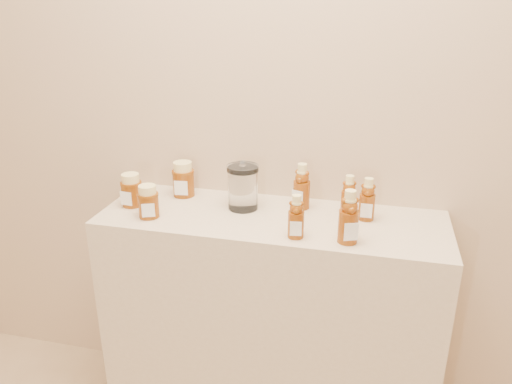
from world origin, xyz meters
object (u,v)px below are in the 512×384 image
(bear_bottle_front_left, at_px, (296,214))
(bear_bottle_back_left, at_px, (302,183))
(honey_jar_left, at_px, (131,190))
(display_table, at_px, (270,325))
(glass_canister, at_px, (243,185))

(bear_bottle_front_left, bearing_deg, bear_bottle_back_left, 86.30)
(honey_jar_left, bearing_deg, display_table, 8.58)
(honey_jar_left, relative_size, glass_canister, 0.69)
(honey_jar_left, xyz_separation_m, glass_canister, (0.40, 0.07, 0.03))
(display_table, relative_size, bear_bottle_back_left, 6.38)
(honey_jar_left, bearing_deg, bear_bottle_back_left, 18.09)
(glass_canister, bearing_deg, honey_jar_left, -169.83)
(bear_bottle_back_left, distance_m, glass_canister, 0.21)
(bear_bottle_back_left, relative_size, bear_bottle_front_left, 1.17)
(display_table, xyz_separation_m, bear_bottle_front_left, (0.11, -0.13, 0.53))
(display_table, bearing_deg, bear_bottle_front_left, -50.94)
(display_table, height_order, bear_bottle_front_left, bear_bottle_front_left)
(display_table, distance_m, honey_jar_left, 0.72)
(display_table, height_order, glass_canister, glass_canister)
(display_table, xyz_separation_m, bear_bottle_back_left, (0.09, 0.10, 0.54))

